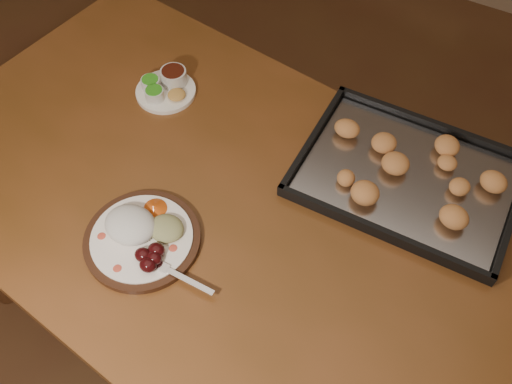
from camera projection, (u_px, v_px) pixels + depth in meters
The scene contains 5 objects.
ground at pixel (198, 273), 2.03m from camera, with size 4.00×4.00×0.00m, color brown.
dining_table at pixel (220, 219), 1.38m from camera, with size 1.61×1.10×0.75m.
dinner_plate at pixel (142, 234), 1.22m from camera, with size 0.33×0.25×0.06m.
condiment_saucer at pixel (166, 87), 1.48m from camera, with size 0.16×0.16×0.05m.
baking_tray at pixel (408, 176), 1.32m from camera, with size 0.50×0.37×0.05m.
Camera 1 is at (0.63, -0.72, 1.82)m, focal length 40.00 mm.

